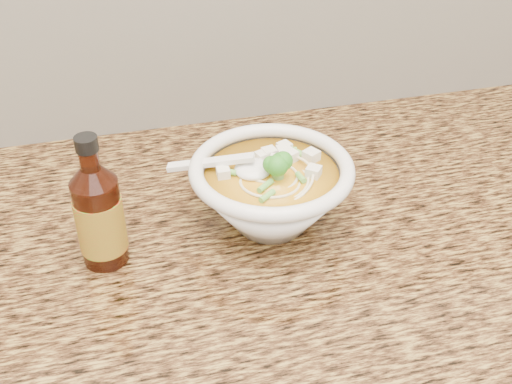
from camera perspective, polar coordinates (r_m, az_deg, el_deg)
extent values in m
cube|color=olive|center=(0.82, -3.00, -5.56)|extent=(4.00, 0.68, 0.04)
cylinder|color=silver|center=(0.84, 1.33, -2.51)|extent=(0.08, 0.08, 0.01)
torus|color=silver|center=(0.79, 1.41, 2.08)|extent=(0.21, 0.21, 0.02)
torus|color=beige|center=(0.79, 1.25, 1.24)|extent=(0.07, 0.07, 0.00)
torus|color=beige|center=(0.79, 1.66, 1.28)|extent=(0.09, 0.09, 0.00)
torus|color=beige|center=(0.79, 3.09, 0.88)|extent=(0.12, 0.12, 0.00)
torus|color=beige|center=(0.81, 2.34, 1.80)|extent=(0.10, 0.10, 0.00)
torus|color=beige|center=(0.79, 0.95, 0.92)|extent=(0.11, 0.11, 0.00)
torus|color=beige|center=(0.80, 1.36, 1.27)|extent=(0.09, 0.09, 0.00)
torus|color=beige|center=(0.78, 0.52, 0.23)|extent=(0.11, 0.11, 0.00)
torus|color=beige|center=(0.80, 1.44, 0.73)|extent=(0.14, 0.14, 0.00)
torus|color=beige|center=(0.80, 0.82, 0.78)|extent=(0.11, 0.11, 0.00)
cube|color=silver|center=(0.84, 2.23, 4.01)|extent=(0.02, 0.02, 0.02)
cube|color=silver|center=(0.77, 1.25, 0.95)|extent=(0.02, 0.02, 0.02)
cube|color=silver|center=(0.79, -1.21, 1.70)|extent=(0.02, 0.02, 0.02)
cube|color=silver|center=(0.82, 0.29, 3.18)|extent=(0.02, 0.02, 0.02)
cube|color=silver|center=(0.80, 5.29, 2.23)|extent=(0.02, 0.02, 0.02)
cube|color=silver|center=(0.79, 2.67, 1.84)|extent=(0.02, 0.02, 0.02)
cube|color=silver|center=(0.82, 0.44, 3.39)|extent=(0.02, 0.02, 0.01)
cube|color=silver|center=(0.75, 0.01, -0.29)|extent=(0.02, 0.02, 0.02)
cube|color=silver|center=(0.80, 3.77, 2.03)|extent=(0.02, 0.02, 0.01)
ellipsoid|color=#196014|center=(0.78, 2.00, 2.49)|extent=(0.04, 0.04, 0.03)
cylinder|color=#68B545|center=(0.84, 1.14, 4.19)|extent=(0.02, 0.01, 0.01)
cylinder|color=#68B545|center=(0.79, 3.29, 1.56)|extent=(0.02, 0.01, 0.01)
cylinder|color=#68B545|center=(0.81, -1.85, 3.00)|extent=(0.02, 0.01, 0.01)
cylinder|color=#68B545|center=(0.78, -0.63, 1.42)|extent=(0.02, 0.02, 0.01)
cylinder|color=#68B545|center=(0.82, 3.79, 3.18)|extent=(0.02, 0.02, 0.01)
cylinder|color=#68B545|center=(0.80, 5.59, 2.34)|extent=(0.02, 0.02, 0.01)
cylinder|color=#68B545|center=(0.77, 3.66, 0.58)|extent=(0.02, 0.01, 0.01)
ellipsoid|color=silver|center=(0.79, -0.28, 2.05)|extent=(0.05, 0.05, 0.02)
cube|color=silver|center=(0.80, -4.08, 2.65)|extent=(0.11, 0.05, 0.03)
cylinder|color=#3F1408|center=(0.77, -13.66, -2.58)|extent=(0.07, 0.07, 0.11)
cylinder|color=#3F1408|center=(0.72, -14.62, 2.83)|extent=(0.03, 0.03, 0.02)
cylinder|color=black|center=(0.71, -14.85, 4.17)|extent=(0.03, 0.03, 0.02)
cylinder|color=red|center=(0.77, -13.64, -2.72)|extent=(0.07, 0.07, 0.07)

